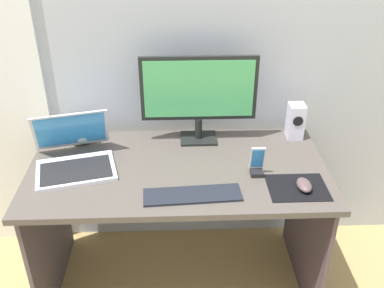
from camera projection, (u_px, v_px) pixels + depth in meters
ground_plane at (181, 280)px, 2.37m from camera, size 8.00×8.00×0.00m
wall_back at (176, 27)px, 2.10m from camera, size 6.00×0.04×2.50m
desk at (179, 194)px, 2.08m from camera, size 1.35×0.69×0.73m
monitor at (200, 94)px, 2.10m from camera, size 0.56×0.14×0.44m
speaker_right at (296, 121)px, 2.20m from camera, size 0.08×0.09×0.18m
laptop at (75, 156)px, 1.99m from camera, size 0.41×0.41×0.23m
fishbowl at (82, 130)px, 2.17m from camera, size 0.14×0.14×0.14m
keyboard_external at (194, 195)px, 1.82m from camera, size 0.41×0.14×0.01m
mousepad at (298, 187)px, 1.87m from camera, size 0.25×0.20×0.00m
mouse at (305, 185)px, 1.85m from camera, size 0.06×0.10×0.04m
phone_in_dock at (258, 165)px, 1.93m from camera, size 0.06×0.06×0.14m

